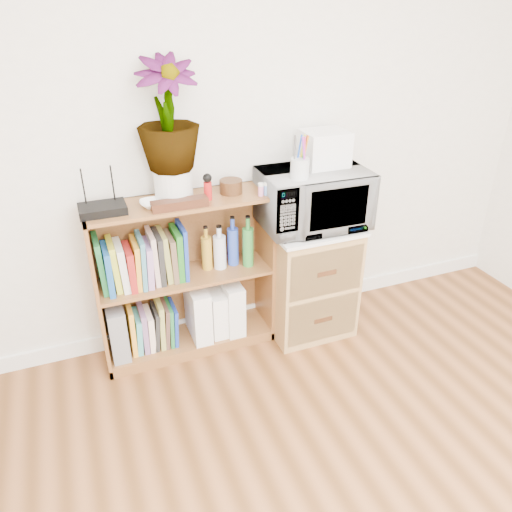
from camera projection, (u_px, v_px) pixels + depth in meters
skirting_board at (236, 313)px, 3.28m from camera, size 4.00×0.02×0.10m
bookshelf at (185, 278)px, 2.85m from camera, size 1.00×0.30×0.95m
wicker_unit at (308, 279)px, 3.09m from camera, size 0.50×0.45×0.70m
microwave at (313, 199)px, 2.83m from camera, size 0.61×0.42×0.33m
pen_cup at (300, 169)px, 2.61m from camera, size 0.10×0.10×0.11m
small_appliance at (324, 148)px, 2.78m from camera, size 0.25×0.21×0.20m
router at (102, 209)px, 2.47m from camera, size 0.23×0.16×0.04m
white_bowl at (153, 204)px, 2.55m from camera, size 0.13×0.13×0.03m
plant_pot at (173, 185)px, 2.59m from camera, size 0.20×0.20×0.17m
potted_plant at (168, 115)px, 2.42m from camera, size 0.31×0.31×0.55m
trinket_box at (180, 204)px, 2.52m from camera, size 0.29×0.07×0.05m
kokeshi_doll at (208, 191)px, 2.62m from camera, size 0.04×0.04×0.10m
wooden_bowl at (231, 186)px, 2.71m from camera, size 0.12×0.12×0.07m
paint_jars at (266, 191)px, 2.69m from camera, size 0.10×0.04×0.05m
file_box at (117, 329)px, 2.83m from camera, size 0.10×0.26×0.32m
magazine_holder_left at (198, 311)px, 2.97m from camera, size 0.11×0.27×0.33m
magazine_holder_mid at (216, 311)px, 3.02m from camera, size 0.09×0.23×0.28m
magazine_holder_right at (231, 305)px, 3.04m from camera, size 0.10×0.26×0.33m
cookbooks at (143, 260)px, 2.70m from camera, size 0.48×0.20×0.31m
liquor_bottles at (228, 245)px, 2.86m from camera, size 0.30×0.07×0.30m
lower_books at (152, 326)px, 2.91m from camera, size 0.28×0.19×0.29m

